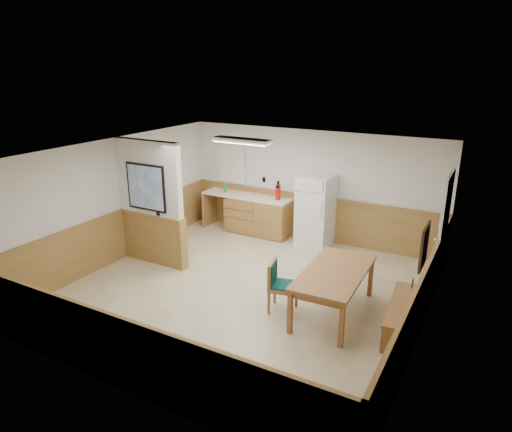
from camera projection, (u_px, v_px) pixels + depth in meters
The scene contains 20 objects.
ground at pixel (245, 290), 8.18m from camera, with size 6.00×6.00×0.00m, color beige.
ceiling at pixel (243, 152), 7.38m from camera, with size 6.00×6.00×0.02m, color white.
back_wall at pixel (311, 186), 10.27m from camera, with size 6.00×0.02×2.50m, color white.
right_wall at pixel (428, 260), 6.41m from camera, with size 0.02×6.00×2.50m, color white.
left_wall at pixel (115, 201), 9.16m from camera, with size 0.02×6.00×2.50m, color white.
wainscot_back at pixel (310, 217), 10.49m from camera, with size 6.00×0.04×1.00m, color #A47E41.
wainscot_right at pixel (420, 306), 6.65m from camera, with size 0.04×6.00×1.00m, color #A47E41.
wainscot_left at pixel (120, 236), 9.38m from camera, with size 0.04×6.00×1.00m, color #A47E41.
partition_wall at pixel (151, 204), 8.98m from camera, with size 1.50×0.20×2.50m.
kitchen_counter at pixel (257, 215), 10.81m from camera, with size 2.20×0.61×1.00m.
exterior_door at pixel (443, 231), 8.06m from camera, with size 0.07×1.02×2.15m.
kitchen_window at pixel (231, 163), 11.12m from camera, with size 0.80×0.04×1.00m.
wall_painting at pixel (424, 247), 6.08m from camera, with size 0.04×0.50×0.60m.
fluorescent_fixture at pixel (242, 141), 8.84m from camera, with size 1.20×0.30×0.09m.
refrigerator at pixel (315, 211), 9.98m from camera, with size 0.73×0.73×1.59m.
dining_table at pixel (334, 276), 7.24m from camera, with size 0.97×1.86×0.75m.
dining_bench at pixel (400, 310), 6.87m from camera, with size 0.44×1.51×0.45m.
dining_chair at pixel (278, 282), 7.40m from camera, with size 0.67×0.52×0.85m.
fire_extinguisher at pixel (278, 192), 10.38m from camera, with size 0.14×0.14×0.45m.
soap_bottle at pixel (225, 188), 11.04m from camera, with size 0.06×0.06×0.20m, color #188739.
Camera 1 is at (3.72, -6.31, 3.87)m, focal length 32.00 mm.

